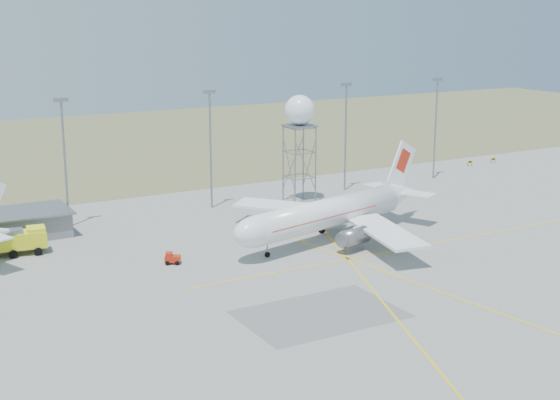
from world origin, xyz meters
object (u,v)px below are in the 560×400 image
airliner_main (330,213)px  radar_tower (299,143)px  baggage_tug (172,259)px  fire_truck (14,242)px

airliner_main → radar_tower: bearing=-123.9°
baggage_tug → radar_tower: bearing=61.8°
radar_tower → baggage_tug: (-33.37, -22.10, -10.16)m
radar_tower → baggage_tug: 41.29m
airliner_main → baggage_tug: 25.24m
airliner_main → fire_truck: size_ratio=3.97×
baggage_tug → fire_truck: bearing=168.7°
airliner_main → radar_tower: radar_tower is taller
radar_tower → baggage_tug: radar_tower is taller
airliner_main → radar_tower: size_ratio=2.01×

